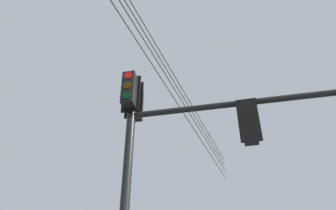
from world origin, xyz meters
The scene contains 2 objects.
signal_mast_assembly centered at (-0.15, 0.35, 4.89)m, with size 2.62×4.78×6.90m.
overhead_wire_span centered at (-0.65, -0.57, 8.84)m, with size 18.00×4.86×1.23m.
Camera 1 is at (5.08, 4.39, 1.45)m, focal length 36.67 mm.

